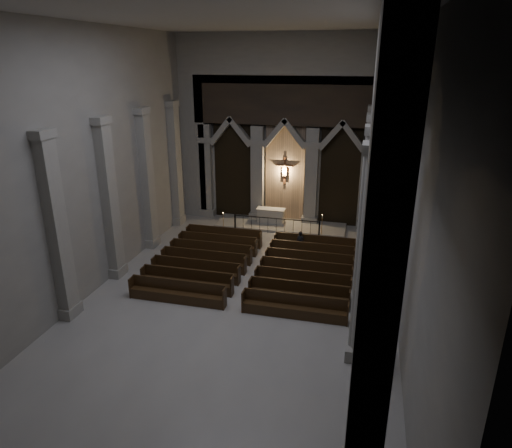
% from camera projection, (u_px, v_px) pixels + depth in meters
% --- Properties ---
extents(room, '(24.00, 24.10, 12.00)m').
position_uv_depth(room, '(233.00, 137.00, 17.98)').
color(room, '#A3A09A').
rests_on(room, ground).
extents(sanctuary_wall, '(14.00, 0.77, 12.00)m').
position_uv_depth(sanctuary_wall, '(285.00, 123.00, 28.83)').
color(sanctuary_wall, '#99968F').
rests_on(sanctuary_wall, ground).
extents(right_arcade, '(1.00, 24.00, 12.00)m').
position_uv_depth(right_arcade, '(377.00, 131.00, 17.88)').
color(right_arcade, '#99968F').
rests_on(right_arcade, ground).
extents(left_pilasters, '(0.60, 13.00, 8.03)m').
position_uv_depth(left_pilasters, '(130.00, 192.00, 23.95)').
color(left_pilasters, '#99968F').
rests_on(left_pilasters, ground).
extents(sanctuary_step, '(8.50, 2.60, 0.15)m').
position_uv_depth(sanctuary_step, '(280.00, 225.00, 30.24)').
color(sanctuary_step, '#99968F').
rests_on(sanctuary_step, ground).
extents(altar, '(1.88, 0.75, 0.96)m').
position_uv_depth(altar, '(271.00, 215.00, 30.37)').
color(altar, '#B8B1A2').
rests_on(altar, sanctuary_step).
extents(altar_rail, '(5.50, 0.09, 1.08)m').
position_uv_depth(altar_rail, '(276.00, 223.00, 28.69)').
color(altar_rail, black).
rests_on(altar_rail, ground).
extents(candle_stand_left, '(0.21, 0.21, 1.22)m').
position_uv_depth(candle_stand_left, '(223.00, 225.00, 29.45)').
color(candle_stand_left, '#B88138').
rests_on(candle_stand_left, ground).
extents(candle_stand_right, '(0.25, 0.25, 1.47)m').
position_uv_depth(candle_stand_right, '(322.00, 231.00, 28.37)').
color(candle_stand_right, '#B88138').
rests_on(candle_stand_right, ground).
extents(pews, '(10.00, 7.50, 1.02)m').
position_uv_depth(pews, '(253.00, 269.00, 23.43)').
color(pews, black).
rests_on(pews, ground).
extents(worshipper, '(0.54, 0.44, 1.29)m').
position_uv_depth(worshipper, '(300.00, 242.00, 25.94)').
color(worshipper, black).
rests_on(worshipper, ground).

